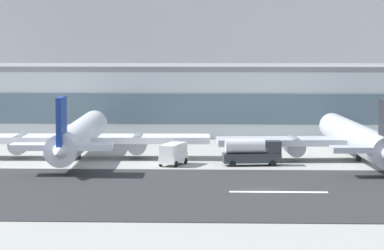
% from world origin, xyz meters
% --- Properties ---
extents(ground_plane, '(1400.00, 1400.00, 0.00)m').
position_xyz_m(ground_plane, '(0.00, 0.00, 0.00)').
color(ground_plane, '#9E9E99').
extents(runway_strip, '(800.00, 41.65, 0.08)m').
position_xyz_m(runway_strip, '(0.00, -1.73, 0.04)').
color(runway_strip, '#2D2D30').
rests_on(runway_strip, ground_plane).
extents(runway_centreline_dash_4, '(12.00, 1.20, 0.01)m').
position_xyz_m(runway_centreline_dash_4, '(1.89, -1.73, 0.09)').
color(runway_centreline_dash_4, white).
rests_on(runway_centreline_dash_4, runway_strip).
extents(terminal_building, '(173.72, 26.07, 13.43)m').
position_xyz_m(terminal_building, '(-5.24, 75.99, 6.72)').
color(terminal_building, silver).
rests_on(terminal_building, ground_plane).
extents(distant_hotel_block, '(128.61, 38.97, 45.23)m').
position_xyz_m(distant_hotel_block, '(-11.49, 174.72, 22.62)').
color(distant_hotel_block, '#BCBCC1').
rests_on(distant_hotel_block, ground_plane).
extents(airliner_navy_tail_gate_0, '(41.03, 51.67, 10.78)m').
position_xyz_m(airliner_navy_tail_gate_0, '(-27.69, 31.52, 3.44)').
color(airliner_navy_tail_gate_0, white).
rests_on(airliner_navy_tail_gate_0, ground_plane).
extents(airliner_black_tail_gate_1, '(43.54, 49.91, 10.42)m').
position_xyz_m(airliner_black_tail_gate_1, '(15.44, 30.77, 3.32)').
color(airliner_black_tail_gate_1, silver).
rests_on(airliner_black_tail_gate_1, ground_plane).
extents(service_fuel_truck_0, '(8.77, 3.78, 3.95)m').
position_xyz_m(service_fuel_truck_0, '(-0.90, 24.51, 2.03)').
color(service_fuel_truck_0, '#2D3338').
rests_on(service_fuel_truck_0, ground_plane).
extents(service_box_truck_1, '(4.06, 6.44, 3.25)m').
position_xyz_m(service_box_truck_1, '(-12.50, 24.42, 1.79)').
color(service_box_truck_1, white).
rests_on(service_box_truck_1, ground_plane).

